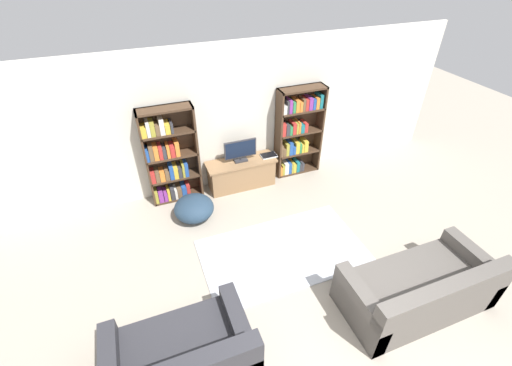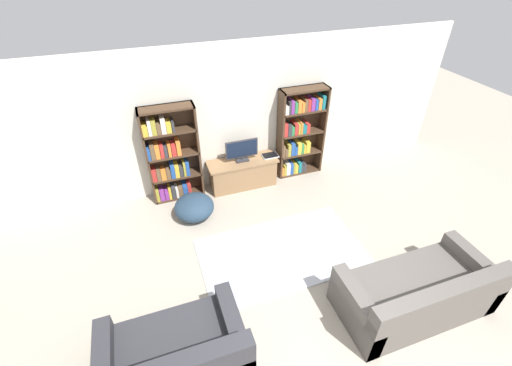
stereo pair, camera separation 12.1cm
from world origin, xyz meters
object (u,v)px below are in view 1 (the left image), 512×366
object	(u,v)px
bookshelf_left	(169,158)
television	(240,150)
couch_left_sectional	(181,361)
couch_right_sofa	(419,290)
beanbag_ottoman	(194,208)
laptop	(269,155)
tv_stand	(241,173)
bookshelf_right	(296,132)

from	to	relation	value
bookshelf_left	television	distance (m)	1.26
couch_left_sectional	bookshelf_left	bearing A→B (deg)	81.51
bookshelf_left	couch_right_sofa	size ratio (longest dim) A/B	0.91
television	couch_right_sofa	size ratio (longest dim) A/B	0.31
beanbag_ottoman	laptop	bearing A→B (deg)	19.95
tv_stand	beanbag_ottoman	distance (m)	1.21
television	bookshelf_right	bearing A→B (deg)	4.35
bookshelf_left	laptop	size ratio (longest dim) A/B	5.94
television	tv_stand	bearing A→B (deg)	-90.00
television	couch_right_sofa	distance (m)	3.57
bookshelf_right	tv_stand	world-z (taller)	bookshelf_right
television	laptop	world-z (taller)	television
bookshelf_right	couch_right_sofa	xyz separation A→B (m)	(0.09, -3.39, -0.59)
television	beanbag_ottoman	bearing A→B (deg)	-149.70
tv_stand	couch_left_sectional	bearing A→B (deg)	-119.28
tv_stand	couch_right_sofa	bearing A→B (deg)	-69.14
tv_stand	beanbag_ottoman	bearing A→B (deg)	-150.56
television	couch_left_sectional	xyz separation A→B (m)	(-1.73, -3.11, -0.48)
couch_left_sectional	beanbag_ottoman	distance (m)	2.60
laptop	bookshelf_left	bearing A→B (deg)	176.07
television	bookshelf_left	bearing A→B (deg)	175.95
bookshelf_left	couch_right_sofa	xyz separation A→B (m)	(2.51, -3.39, -0.54)
bookshelf_left	television	size ratio (longest dim) A/B	2.91
bookshelf_right	laptop	xyz separation A→B (m)	(-0.62, -0.12, -0.31)
television	couch_right_sofa	xyz separation A→B (m)	(1.25, -3.30, -0.48)
bookshelf_left	tv_stand	bearing A→B (deg)	-5.00
couch_right_sofa	beanbag_ottoman	bearing A→B (deg)	130.49
bookshelf_right	laptop	bearing A→B (deg)	-168.73
bookshelf_right	television	distance (m)	1.17
television	beanbag_ottoman	world-z (taller)	television
bookshelf_left	couch_left_sectional	size ratio (longest dim) A/B	1.15
bookshelf_left	bookshelf_right	size ratio (longest dim) A/B	1.00
tv_stand	bookshelf_left	bearing A→B (deg)	175.00
bookshelf_left	bookshelf_right	bearing A→B (deg)	-0.02
beanbag_ottoman	couch_left_sectional	bearing A→B (deg)	-105.35
laptop	couch_left_sectional	bearing A→B (deg)	-126.49
bookshelf_left	couch_right_sofa	bearing A→B (deg)	-53.54
bookshelf_left	couch_right_sofa	distance (m)	4.25
television	beanbag_ottoman	xyz separation A→B (m)	(-1.05, -0.61, -0.56)
bookshelf_right	laptop	world-z (taller)	bookshelf_right
television	couch_left_sectional	bearing A→B (deg)	-119.11
bookshelf_left	couch_left_sectional	world-z (taller)	bookshelf_left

